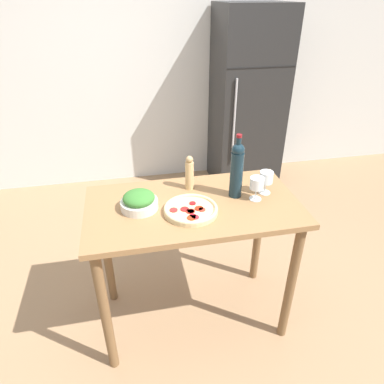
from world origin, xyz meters
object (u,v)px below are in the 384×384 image
object	(u,v)px
wine_bottle	(237,169)
salad_bowl	(139,201)
pepper_mill	(189,173)
homemade_pizza	(191,209)
wine_glass_far	(266,178)
refrigerator	(247,102)
wine_glass_near	(257,184)

from	to	relation	value
wine_bottle	salad_bowl	world-z (taller)	wine_bottle
pepper_mill	homemade_pizza	xyz separation A→B (m)	(-0.04, -0.26, -0.09)
wine_glass_far	wine_bottle	bearing A→B (deg)	178.26
wine_glass_far	homemade_pizza	world-z (taller)	wine_glass_far
homemade_pizza	refrigerator	bearing A→B (deg)	62.34
refrigerator	wine_glass_far	world-z (taller)	refrigerator
refrigerator	wine_glass_near	size ratio (longest dim) A/B	13.39
wine_glass_near	pepper_mill	world-z (taller)	pepper_mill
refrigerator	homemade_pizza	world-z (taller)	refrigerator
salad_bowl	wine_glass_near	bearing A→B (deg)	-3.18
pepper_mill	homemade_pizza	world-z (taller)	pepper_mill
wine_glass_near	refrigerator	bearing A→B (deg)	71.89
homemade_pizza	wine_glass_near	bearing A→B (deg)	8.31
wine_glass_near	salad_bowl	bearing A→B (deg)	176.82
wine_bottle	wine_glass_near	bearing A→B (deg)	-31.23
wine_glass_near	wine_glass_far	distance (m)	0.10
wine_glass_near	homemade_pizza	distance (m)	0.40
wine_bottle	wine_glass_far	distance (m)	0.20
refrigerator	pepper_mill	size ratio (longest dim) A/B	8.72
salad_bowl	homemade_pizza	world-z (taller)	salad_bowl
wine_glass_far	pepper_mill	size ratio (longest dim) A/B	0.65
wine_glass_near	pepper_mill	distance (m)	0.40
pepper_mill	salad_bowl	bearing A→B (deg)	-152.32
wine_bottle	wine_glass_near	distance (m)	0.14
refrigerator	homemade_pizza	distance (m)	2.12
pepper_mill	homemade_pizza	size ratio (longest dim) A/B	0.73
refrigerator	wine_bottle	size ratio (longest dim) A/B	4.92
refrigerator	pepper_mill	xyz separation A→B (m)	(-0.94, -1.62, 0.08)
salad_bowl	homemade_pizza	xyz separation A→B (m)	(0.27, -0.09, -0.03)
wine_bottle	salad_bowl	xyz separation A→B (m)	(-0.56, -0.03, -0.13)
wine_bottle	pepper_mill	distance (m)	0.29
wine_glass_near	wine_glass_far	world-z (taller)	same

